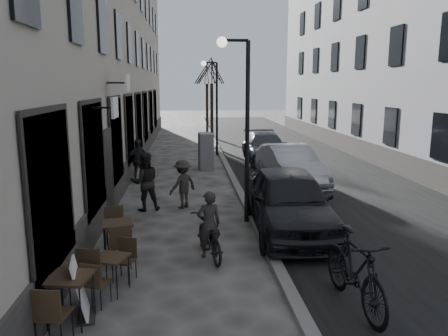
{
  "coord_description": "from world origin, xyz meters",
  "views": [
    {
      "loc": [
        -1.67,
        -5.88,
        3.86
      ],
      "look_at": [
        -0.75,
        4.78,
        1.8
      ],
      "focal_mm": 35.0,
      "sensor_mm": 36.0,
      "label": 1
    }
  ],
  "objects": [
    {
      "name": "pedestrian_near",
      "position": [
        -2.96,
        7.38,
        0.91
      ],
      "size": [
        1.01,
        0.86,
        1.82
      ],
      "primitive_type": "imported",
      "rotation": [
        0.0,
        0.0,
        3.36
      ],
      "color": "black",
      "rests_on": "ground"
    },
    {
      "name": "streetlamp_near",
      "position": [
        -0.17,
        6.0,
        3.16
      ],
      "size": [
        0.9,
        0.28,
        5.09
      ],
      "color": "black",
      "rests_on": "ground"
    },
    {
      "name": "bicycle",
      "position": [
        -1.2,
        3.5,
        0.47
      ],
      "size": [
        0.99,
        1.87,
        0.94
      ],
      "primitive_type": "imported",
      "rotation": [
        0.0,
        0.0,
        3.36
      ],
      "color": "black",
      "rests_on": "ground"
    },
    {
      "name": "car_far",
      "position": [
        2.3,
        15.81,
        0.72
      ],
      "size": [
        2.11,
        4.98,
        1.43
      ],
      "primitive_type": "imported",
      "rotation": [
        0.0,
        0.0,
        -0.02
      ],
      "color": "#3A3D44",
      "rests_on": "ground"
    },
    {
      "name": "bistro_set_c",
      "position": [
        -3.26,
        3.67,
        0.5
      ],
      "size": [
        0.82,
        1.69,
        0.97
      ],
      "rotation": [
        0.0,
        0.0,
        0.24
      ],
      "color": "black",
      "rests_on": "ground"
    },
    {
      "name": "pedestrian_far",
      "position": [
        -3.6,
        11.31,
        0.88
      ],
      "size": [
        1.1,
        0.89,
        1.75
      ],
      "primitive_type": "imported",
      "rotation": [
        0.0,
        0.0,
        0.53
      ],
      "color": "black",
      "rests_on": "ground"
    },
    {
      "name": "sign_board",
      "position": [
        -3.46,
        1.04,
        0.41
      ],
      "size": [
        0.44,
        0.63,
        1.02
      ],
      "rotation": [
        0.0,
        0.0,
        0.17
      ],
      "color": "black",
      "rests_on": "ground"
    },
    {
      "name": "streetlamp_far",
      "position": [
        -0.17,
        18.0,
        3.16
      ],
      "size": [
        0.9,
        0.28,
        5.09
      ],
      "color": "black",
      "rests_on": "ground"
    },
    {
      "name": "building_right",
      "position": [
        9.5,
        16.5,
        8.0
      ],
      "size": [
        4.0,
        35.0,
        16.0
      ],
      "primitive_type": "cube",
      "color": "gray",
      "rests_on": "ground"
    },
    {
      "name": "cyclist_rider",
      "position": [
        -1.2,
        3.5,
        0.77
      ],
      "size": [
        0.62,
        0.48,
        1.53
      ],
      "primitive_type": "imported",
      "rotation": [
        0.0,
        0.0,
        3.36
      ],
      "color": "#272422",
      "rests_on": "ground"
    },
    {
      "name": "moped",
      "position": [
        1.2,
        0.96,
        0.68
      ],
      "size": [
        0.82,
        2.32,
        1.37
      ],
      "primitive_type": "imported",
      "rotation": [
        0.0,
        0.0,
        0.08
      ],
      "color": "black",
      "rests_on": "ground"
    },
    {
      "name": "kerb",
      "position": [
        0.2,
        16.0,
        0.06
      ],
      "size": [
        0.25,
        60.0,
        0.12
      ],
      "primitive_type": "cube",
      "color": "slate",
      "rests_on": "ground"
    },
    {
      "name": "bistro_set_b",
      "position": [
        -3.12,
        1.93,
        0.43
      ],
      "size": [
        0.84,
        1.46,
        0.84
      ],
      "rotation": [
        0.0,
        0.0,
        -0.34
      ],
      "color": "black",
      "rests_on": "ground"
    },
    {
      "name": "utility_cabinet",
      "position": [
        -0.8,
        13.93,
        0.83
      ],
      "size": [
        0.69,
        1.15,
        1.67
      ],
      "primitive_type": "cube",
      "rotation": [
        0.0,
        0.0,
        0.07
      ],
      "color": "slate",
      "rests_on": "ground"
    },
    {
      "name": "bistro_set_a",
      "position": [
        -3.6,
        0.88,
        0.5
      ],
      "size": [
        0.77,
        1.69,
        0.97
      ],
      "rotation": [
        0.0,
        0.0,
        -0.17
      ],
      "color": "black",
      "rests_on": "ground"
    },
    {
      "name": "pedestrian_mid",
      "position": [
        -1.81,
        7.57,
        0.77
      ],
      "size": [
        1.13,
        1.08,
        1.54
      ],
      "primitive_type": "imported",
      "rotation": [
        0.0,
        0.0,
        3.85
      ],
      "color": "#2A2825",
      "rests_on": "ground"
    },
    {
      "name": "tree_near",
      "position": [
        -0.1,
        21.0,
        4.66
      ],
      "size": [
        2.4,
        2.4,
        5.7
      ],
      "color": "black",
      "rests_on": "ground"
    },
    {
      "name": "car_near",
      "position": [
        1.0,
        5.07,
        0.84
      ],
      "size": [
        2.16,
        5.0,
        1.68
      ],
      "primitive_type": "imported",
      "rotation": [
        0.0,
        0.0,
        -0.04
      ],
      "color": "black",
      "rests_on": "ground"
    },
    {
      "name": "car_mid",
      "position": [
        2.3,
        10.43,
        0.77
      ],
      "size": [
        2.04,
        4.8,
        1.54
      ],
      "primitive_type": "imported",
      "rotation": [
        0.0,
        0.0,
        0.09
      ],
      "color": "#97999F",
      "rests_on": "ground"
    },
    {
      "name": "road",
      "position": [
        3.85,
        16.0,
        0.0
      ],
      "size": [
        7.3,
        60.0,
        0.0
      ],
      "primitive_type": "cube",
      "color": "black",
      "rests_on": "ground"
    },
    {
      "name": "tree_far",
      "position": [
        -0.1,
        27.0,
        4.66
      ],
      "size": [
        2.4,
        2.4,
        5.7
      ],
      "color": "black",
      "rests_on": "ground"
    }
  ]
}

